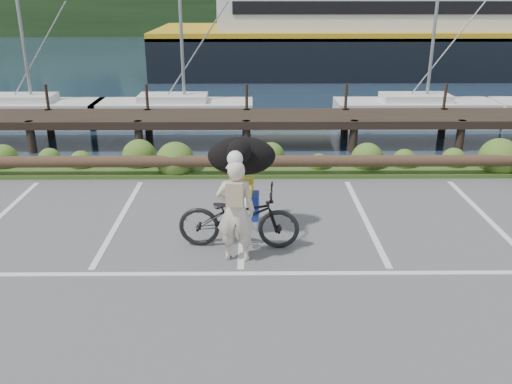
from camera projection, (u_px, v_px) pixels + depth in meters
ground at (241, 263)px, 9.65m from camera, size 72.00×72.00×0.00m
harbor_backdrop at (253, 20)px, 83.00m from camera, size 170.00×160.00×30.00m
vegetation_strip at (244, 168)px, 14.59m from camera, size 34.00×1.60×0.10m
log_rail at (244, 178)px, 13.95m from camera, size 32.00×0.30×0.60m
bicycle at (239, 217)px, 10.07m from camera, size 2.31×0.94×1.19m
cyclist at (236, 211)px, 9.45m from camera, size 0.71×0.50×1.88m
dog at (242, 156)px, 10.40m from camera, size 0.73×1.35×0.76m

